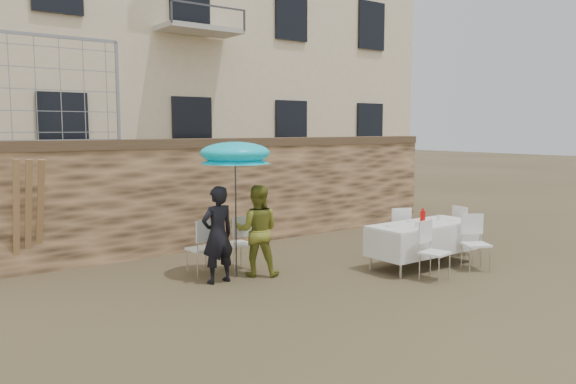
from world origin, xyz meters
TOP-DOWN VIEW (x-y plane):
  - ground at (0.00, 0.00)m, footprint 80.00×80.00m
  - stone_wall at (0.00, 5.00)m, footprint 13.00×0.50m
  - chain_link_fence at (-3.00, 5.00)m, footprint 3.20×0.06m
  - man_suit at (-0.78, 2.48)m, footprint 0.59×0.40m
  - woman_dress at (-0.03, 2.48)m, footprint 0.94×0.91m
  - umbrella at (-0.38, 2.58)m, footprint 1.18×1.18m
  - couple_chair_left at (-0.78, 3.03)m, footprint 0.50×0.50m
  - couple_chair_right at (-0.08, 3.03)m, footprint 0.49×0.49m
  - banquet_table at (2.69, 1.25)m, footprint 2.10×0.85m
  - soda_bottle at (2.49, 1.10)m, footprint 0.09×0.09m
  - table_chair_front_left at (2.09, 0.50)m, footprint 0.56×0.56m
  - table_chair_front_right at (3.19, 0.50)m, footprint 0.65×0.65m
  - table_chair_back at (2.89, 2.05)m, footprint 0.62×0.62m
  - table_chair_side at (4.09, 1.35)m, footprint 0.56×0.56m
  - wood_planks at (-2.98, 4.61)m, footprint 0.70×0.20m

SIDE VIEW (x-z plane):
  - ground at x=0.00m, z-range 0.00..0.00m
  - couple_chair_left at x=-0.78m, z-range 0.00..0.96m
  - couple_chair_right at x=-0.08m, z-range 0.00..0.96m
  - table_chair_front_left at x=2.09m, z-range 0.00..0.96m
  - table_chair_front_right at x=3.19m, z-range 0.00..0.96m
  - table_chair_back at x=2.89m, z-range 0.00..0.96m
  - table_chair_side at x=4.09m, z-range 0.00..0.96m
  - banquet_table at x=2.69m, z-range 0.34..1.12m
  - woman_dress at x=-0.03m, z-range 0.00..1.52m
  - man_suit at x=-0.78m, z-range 0.00..1.55m
  - soda_bottle at x=2.49m, z-range 0.77..1.04m
  - wood_planks at x=-2.98m, z-range 0.00..2.00m
  - stone_wall at x=0.00m, z-range 0.00..2.20m
  - umbrella at x=-0.38m, z-range 0.94..3.04m
  - chain_link_fence at x=-3.00m, z-range 2.20..4.00m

